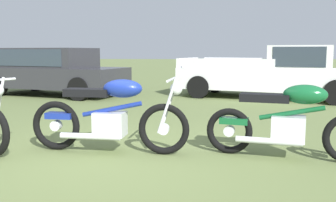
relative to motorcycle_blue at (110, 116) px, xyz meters
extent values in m
plane|color=olive|center=(-0.01, -0.21, -0.49)|extent=(120.00, 120.00, 0.00)
torus|color=black|center=(0.72, -0.07, -0.15)|extent=(0.68, 0.16, 0.67)
torus|color=black|center=(-0.76, 0.08, -0.15)|extent=(0.68, 0.16, 0.67)
cylinder|color=silver|center=(0.72, -0.07, -0.15)|extent=(0.15, 0.11, 0.14)
cylinder|color=silver|center=(-0.76, 0.08, -0.15)|extent=(0.15, 0.11, 0.14)
cylinder|color=silver|center=(0.78, 0.02, 0.17)|extent=(0.27, 0.06, 0.72)
cylinder|color=silver|center=(0.77, -0.16, 0.17)|extent=(0.27, 0.06, 0.72)
cube|color=silver|center=(0.00, 0.00, -0.11)|extent=(0.43, 0.34, 0.32)
cylinder|color=navy|center=(0.03, 0.00, 0.09)|extent=(0.81, 0.14, 0.23)
ellipsoid|color=navy|center=(0.18, -0.01, 0.36)|extent=(0.54, 0.31, 0.24)
cube|color=black|center=(-0.30, 0.03, 0.30)|extent=(0.62, 0.30, 0.10)
cube|color=navy|center=(-0.70, 0.07, -0.01)|extent=(0.38, 0.21, 0.08)
cylinder|color=silver|center=(0.81, -0.08, 0.49)|extent=(0.09, 0.64, 0.03)
sphere|color=silver|center=(0.87, -0.08, 0.37)|extent=(0.17, 0.17, 0.16)
cylinder|color=silver|center=(-0.24, -0.13, -0.25)|extent=(0.80, 0.16, 0.08)
torus|color=black|center=(1.57, 0.04, -0.19)|extent=(0.60, 0.24, 0.60)
cylinder|color=silver|center=(1.57, 0.04, -0.19)|extent=(0.16, 0.13, 0.14)
cube|color=silver|center=(2.28, -0.15, -0.11)|extent=(0.46, 0.39, 0.32)
cylinder|color=#14592D|center=(2.30, -0.16, 0.09)|extent=(0.77, 0.26, 0.22)
ellipsoid|color=#14592D|center=(2.45, -0.20, 0.33)|extent=(0.57, 0.39, 0.24)
cube|color=black|center=(1.99, -0.08, 0.27)|extent=(0.64, 0.39, 0.10)
cube|color=#14592D|center=(1.62, 0.02, -0.05)|extent=(0.39, 0.27, 0.08)
cylinder|color=silver|center=(2.02, -0.25, -0.25)|extent=(0.79, 0.28, 0.08)
cube|color=#2D2D33|center=(-3.11, 6.45, 0.06)|extent=(4.66, 3.05, 0.60)
cube|color=#2D2D33|center=(-3.49, 6.57, 0.64)|extent=(3.38, 2.47, 0.60)
cube|color=#2D3842|center=(-3.49, 6.57, 0.66)|extent=(2.96, 2.37, 0.48)
cylinder|color=black|center=(-1.46, 6.79, -0.17)|extent=(0.68, 0.41, 0.64)
cylinder|color=black|center=(-1.98, 5.20, -0.17)|extent=(0.68, 0.41, 0.64)
cylinder|color=black|center=(-4.24, 7.70, -0.17)|extent=(0.68, 0.41, 0.64)
cube|color=silver|center=(3.24, 6.16, 0.06)|extent=(5.33, 3.42, 0.60)
cube|color=silver|center=(4.07, 5.86, 0.68)|extent=(2.08, 2.11, 0.64)
cube|color=#2D3842|center=(4.07, 5.86, 0.70)|extent=(1.81, 2.05, 0.52)
cube|color=silver|center=(2.64, 7.29, 0.50)|extent=(2.38, 0.93, 0.28)
cube|color=silver|center=(2.06, 5.68, 0.50)|extent=(2.38, 0.93, 0.28)
cube|color=silver|center=(0.93, 7.00, 0.50)|extent=(0.66, 1.64, 0.28)
cylinder|color=black|center=(1.84, 7.57, -0.17)|extent=(0.68, 0.43, 0.64)
cylinder|color=black|center=(1.26, 5.98, -0.17)|extent=(0.68, 0.43, 0.64)
camera|label=1|loc=(1.08, -4.88, 0.85)|focal=40.69mm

